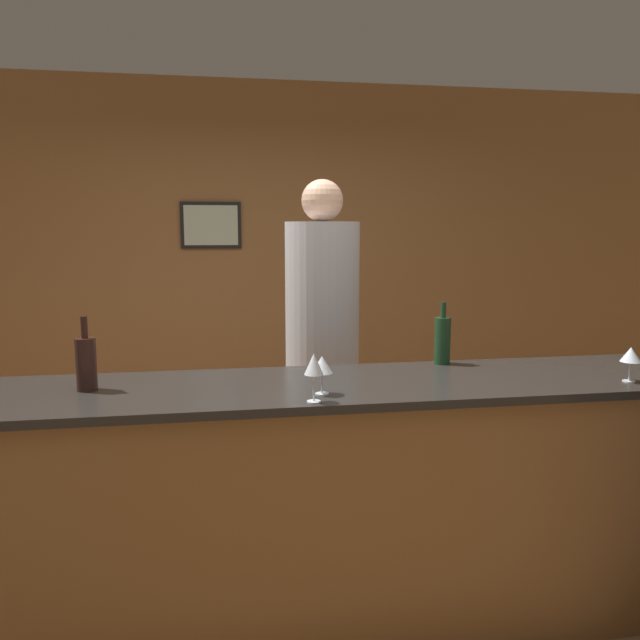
# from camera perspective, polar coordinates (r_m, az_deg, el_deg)

# --- Properties ---
(ground_plane) EXTENTS (14.00, 14.00, 0.00)m
(ground_plane) POSITION_cam_1_polar(r_m,az_deg,el_deg) (3.04, -1.46, -26.13)
(ground_plane) COLOR brown
(back_wall) EXTENTS (8.00, 0.08, 2.80)m
(back_wall) POSITION_cam_1_polar(r_m,az_deg,el_deg) (4.77, -5.40, 4.41)
(back_wall) COLOR olive
(back_wall) RESTS_ON ground_plane
(bar_counter) EXTENTS (3.44, 0.68, 1.09)m
(bar_counter) POSITION_cam_1_polar(r_m,az_deg,el_deg) (2.77, -1.51, -16.78)
(bar_counter) COLOR brown
(bar_counter) RESTS_ON ground_plane
(bartender) EXTENTS (0.40, 0.40, 1.98)m
(bartender) POSITION_cam_1_polar(r_m,az_deg,el_deg) (3.44, 0.20, -5.22)
(bartender) COLOR #B2B2B7
(bartender) RESTS_ON ground_plane
(wine_bottle_0) EXTENTS (0.08, 0.08, 0.29)m
(wine_bottle_0) POSITION_cam_1_polar(r_m,az_deg,el_deg) (3.00, 11.13, -1.77)
(wine_bottle_0) COLOR #19381E
(wine_bottle_0) RESTS_ON bar_counter
(wine_bottle_1) EXTENTS (0.08, 0.08, 0.30)m
(wine_bottle_1) POSITION_cam_1_polar(r_m,az_deg,el_deg) (2.63, -20.60, -3.68)
(wine_bottle_1) COLOR black
(wine_bottle_1) RESTS_ON bar_counter
(wine_glass_0) EXTENTS (0.07, 0.07, 0.18)m
(wine_glass_0) POSITION_cam_1_polar(r_m,az_deg,el_deg) (2.28, -0.55, -4.17)
(wine_glass_0) COLOR silver
(wine_glass_0) RESTS_ON bar_counter
(wine_glass_2) EXTENTS (0.08, 0.08, 0.15)m
(wine_glass_2) POSITION_cam_1_polar(r_m,az_deg,el_deg) (2.40, 0.19, -4.18)
(wine_glass_2) COLOR silver
(wine_glass_2) RESTS_ON bar_counter
(wine_glass_3) EXTENTS (0.08, 0.08, 0.15)m
(wine_glass_3) POSITION_cam_1_polar(r_m,az_deg,el_deg) (2.90, 26.53, -2.92)
(wine_glass_3) COLOR silver
(wine_glass_3) RESTS_ON bar_counter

